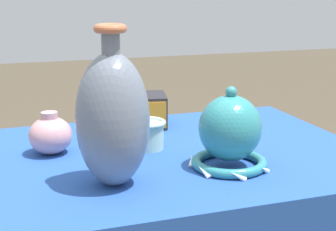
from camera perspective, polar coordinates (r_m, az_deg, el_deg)
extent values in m
cylinder|color=olive|center=(1.86, 9.88, -11.70)|extent=(0.04, 0.04, 0.73)
cube|color=olive|center=(1.30, 0.16, -4.89)|extent=(0.95, 0.69, 0.03)
cube|color=#234C9E|center=(1.29, 0.16, -4.14)|extent=(0.97, 0.71, 0.01)
ellipsoid|color=slate|center=(1.05, -6.15, -0.53)|extent=(0.15, 0.15, 0.28)
cylinder|color=slate|center=(1.02, -6.38, 8.13)|extent=(0.04, 0.04, 0.05)
torus|color=#BC6642|center=(1.02, -6.43, 9.56)|extent=(0.07, 0.07, 0.02)
torus|color=teal|center=(1.19, 6.78, -5.19)|extent=(0.17, 0.17, 0.02)
ellipsoid|color=teal|center=(1.16, 6.89, -1.39)|extent=(0.14, 0.14, 0.15)
sphere|color=teal|center=(1.14, 7.02, 2.60)|extent=(0.03, 0.03, 0.03)
cone|color=white|center=(1.23, 10.44, -4.70)|extent=(0.01, 0.04, 0.03)
cone|color=white|center=(1.27, 7.67, -3.94)|extent=(0.04, 0.03, 0.03)
cone|color=white|center=(1.25, 4.32, -4.08)|extent=(0.04, 0.02, 0.03)
cone|color=white|center=(1.19, 2.59, -5.05)|extent=(0.03, 0.04, 0.03)
cone|color=white|center=(1.13, 3.99, -6.25)|extent=(0.03, 0.04, 0.03)
cone|color=white|center=(1.11, 7.75, -6.67)|extent=(0.04, 0.02, 0.03)
cone|color=white|center=(1.16, 10.65, -5.91)|extent=(0.04, 0.03, 0.03)
cube|color=#232328|center=(1.51, -2.59, 0.61)|extent=(0.15, 0.15, 0.09)
cube|color=orange|center=(1.45, -2.43, 0.00)|extent=(0.11, 0.03, 0.08)
ellipsoid|color=#D19399|center=(1.29, -12.90, -2.16)|extent=(0.11, 0.11, 0.09)
cylinder|color=#D19399|center=(1.28, -13.02, 0.01)|extent=(0.04, 0.04, 0.02)
cylinder|color=#A8CCB7|center=(1.30, -2.33, -2.25)|extent=(0.08, 0.08, 0.07)
torus|color=#A8CCB7|center=(1.29, -2.34, -0.79)|extent=(0.10, 0.10, 0.01)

